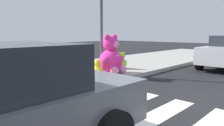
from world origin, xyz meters
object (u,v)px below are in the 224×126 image
at_px(plush_red, 82,62).
at_px(plush_lime, 121,62).
at_px(plush_pink_large, 112,58).
at_px(sign_pole, 101,25).
at_px(plush_teal, 109,62).
at_px(plush_white, 84,68).
at_px(plush_yellow, 98,70).

height_order(plush_red, plush_lime, same).
distance_m(plush_red, plush_lime, 1.60).
height_order(plush_pink_large, plush_red, plush_pink_large).
bearing_deg(plush_red, sign_pole, -81.96).
distance_m(sign_pole, plush_teal, 1.75).
relative_size(plush_pink_large, plush_white, 2.54).
bearing_deg(sign_pole, plush_lime, -11.68).
height_order(sign_pole, plush_teal, sign_pole).
relative_size(plush_lime, plush_yellow, 1.20).
bearing_deg(plush_yellow, sign_pole, 39.48).
relative_size(sign_pole, plush_red, 4.78).
bearing_deg(plush_teal, sign_pole, -153.86).
relative_size(plush_white, plush_lime, 0.81).
height_order(sign_pole, plush_white, sign_pole).
bearing_deg(plush_teal, plush_yellow, -146.73).
distance_m(plush_red, plush_yellow, 1.80).
xyz_separation_m(plush_pink_large, plush_yellow, (-0.73, -0.07, -0.32)).
bearing_deg(plush_pink_large, plush_yellow, -174.39).
relative_size(plush_white, plush_teal, 1.08).
height_order(plush_white, plush_lime, plush_lime).
xyz_separation_m(plush_lime, plush_yellow, (-1.72, -0.47, -0.04)).
bearing_deg(plush_red, plush_pink_large, -87.68).
relative_size(plush_teal, plush_yellow, 0.90).
relative_size(sign_pole, plush_white, 5.92).
height_order(plush_teal, plush_lime, plush_lime).
xyz_separation_m(plush_red, plush_teal, (0.96, -0.61, -0.07)).
bearing_deg(plush_white, plush_lime, -6.18).
bearing_deg(plush_pink_large, plush_white, 142.08).
xyz_separation_m(plush_teal, plush_lime, (0.11, -0.59, 0.07)).
bearing_deg(plush_teal, plush_pink_large, -132.03).
height_order(sign_pole, plush_pink_large, sign_pole).
xyz_separation_m(sign_pole, plush_pink_large, (-0.08, -0.59, -1.15)).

